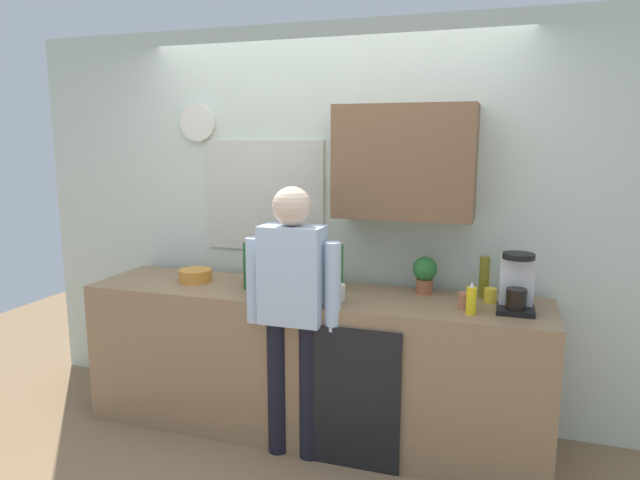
{
  "coord_description": "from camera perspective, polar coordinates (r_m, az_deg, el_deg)",
  "views": [
    {
      "loc": [
        1.12,
        -2.91,
        1.85
      ],
      "look_at": [
        0.08,
        0.25,
        1.26
      ],
      "focal_mm": 31.73,
      "sensor_mm": 36.0,
      "label": 1
    }
  ],
  "objects": [
    {
      "name": "back_wall_assembly",
      "position": [
        3.79,
        1.8,
        2.61
      ],
      "size": [
        4.48,
        0.42,
        2.6
      ],
      "color": "silver",
      "rests_on": "ground_plane"
    },
    {
      "name": "coffee_maker",
      "position": [
        3.29,
        19.23,
        -4.32
      ],
      "size": [
        0.2,
        0.2,
        0.33
      ],
      "color": "black",
      "rests_on": "kitchen_counter"
    },
    {
      "name": "bottle_clear_soda",
      "position": [
        3.57,
        1.64,
        -2.74
      ],
      "size": [
        0.09,
        0.09,
        0.28
      ],
      "primitive_type": "cylinder",
      "color": "#2D8C33",
      "rests_on": "kitchen_counter"
    },
    {
      "name": "dish_soap",
      "position": [
        3.18,
        15.02,
        -5.88
      ],
      "size": [
        0.06,
        0.06,
        0.18
      ],
      "color": "yellow",
      "rests_on": "kitchen_counter"
    },
    {
      "name": "ground_plane",
      "position": [
        3.63,
        -2.64,
        -20.68
      ],
      "size": [
        8.0,
        8.0,
        0.0
      ],
      "primitive_type": "plane",
      "color": "#8C6D4C"
    },
    {
      "name": "potted_plant",
      "position": [
        3.52,
        10.53,
        -3.24
      ],
      "size": [
        0.15,
        0.15,
        0.23
      ],
      "color": "#9E5638",
      "rests_on": "kitchen_counter"
    },
    {
      "name": "bottle_olive_oil",
      "position": [
        3.51,
        16.23,
        -3.63
      ],
      "size": [
        0.06,
        0.06,
        0.25
      ],
      "primitive_type": "cylinder",
      "color": "olive",
      "rests_on": "kitchen_counter"
    },
    {
      "name": "dishwasher_panel",
      "position": [
        3.3,
        3.14,
        -15.75
      ],
      "size": [
        0.56,
        0.02,
        0.83
      ],
      "primitive_type": "cube",
      "color": "black",
      "rests_on": "ground_plane"
    },
    {
      "name": "bottle_amber_beer",
      "position": [
        3.51,
        -2.7,
        -3.39
      ],
      "size": [
        0.06,
        0.06,
        0.23
      ],
      "primitive_type": "cylinder",
      "color": "brown",
      "rests_on": "kitchen_counter"
    },
    {
      "name": "person_at_sink",
      "position": [
        3.24,
        -2.78,
        -6.13
      ],
      "size": [
        0.57,
        0.22,
        1.6
      ],
      "rotation": [
        0.0,
        0.0,
        -0.25
      ],
      "color": "black",
      "rests_on": "ground_plane"
    },
    {
      "name": "cup_white_mug",
      "position": [
        3.34,
        1.9,
        -5.29
      ],
      "size": [
        0.08,
        0.08,
        0.1
      ],
      "primitive_type": "cylinder",
      "color": "white",
      "rests_on": "kitchen_counter"
    },
    {
      "name": "cup_yellow_cup",
      "position": [
        3.44,
        16.79,
        -5.36
      ],
      "size": [
        0.07,
        0.07,
        0.09
      ],
      "primitive_type": "cylinder",
      "color": "yellow",
      "rests_on": "kitchen_counter"
    },
    {
      "name": "bottle_red_vinegar",
      "position": [
        3.71,
        -2.4,
        -2.74
      ],
      "size": [
        0.06,
        0.06,
        0.22
      ],
      "primitive_type": "cylinder",
      "color": "maroon",
      "rests_on": "kitchen_counter"
    },
    {
      "name": "mixing_bowl",
      "position": [
        3.87,
        -12.47,
        -3.5
      ],
      "size": [
        0.22,
        0.22,
        0.08
      ],
      "primitive_type": "cylinder",
      "color": "orange",
      "rests_on": "kitchen_counter"
    },
    {
      "name": "bottle_green_wine",
      "position": [
        3.59,
        -7.16,
        -2.58
      ],
      "size": [
        0.07,
        0.07,
        0.3
      ],
      "primitive_type": "cylinder",
      "color": "#195923",
      "rests_on": "kitchen_counter"
    },
    {
      "name": "bottle_dark_sauce",
      "position": [
        3.72,
        -7.33,
        -3.09
      ],
      "size": [
        0.06,
        0.06,
        0.18
      ],
      "primitive_type": "cylinder",
      "color": "black",
      "rests_on": "kitchen_counter"
    },
    {
      "name": "cup_terracotta_mug",
      "position": [
        3.28,
        14.43,
        -5.96
      ],
      "size": [
        0.08,
        0.08,
        0.09
      ],
      "primitive_type": "cylinder",
      "color": "#B26647",
      "rests_on": "kitchen_counter"
    },
    {
      "name": "kitchen_counter",
      "position": [
        3.67,
        -1.01,
        -12.22
      ],
      "size": [
        2.88,
        0.64,
        0.92
      ],
      "primitive_type": "cube",
      "color": "#937251",
      "rests_on": "ground_plane"
    }
  ]
}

